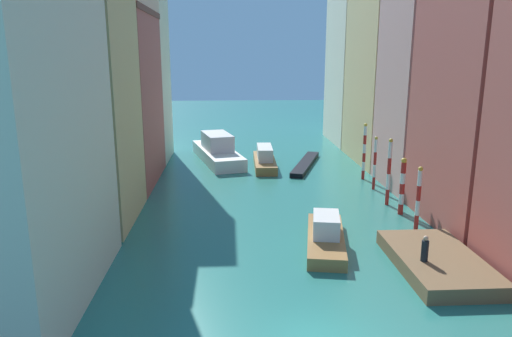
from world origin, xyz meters
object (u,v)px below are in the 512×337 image
object	(u,v)px
waterfront_dock	(437,262)
motorboat_1	(265,159)
mooring_pole_2	(389,171)
mooring_pole_0	(418,198)
mooring_pole_1	(402,186)
vaporetto_white	(217,151)
person_on_dock	(425,249)
mooring_pole_3	(375,163)
motorboat_0	(326,235)
mooring_pole_4	(364,151)
gondola_black	(306,164)

from	to	relation	value
waterfront_dock	motorboat_1	xyz separation A→B (m)	(-7.28, 23.89, 0.40)
mooring_pole_2	motorboat_1	xyz separation A→B (m)	(-8.24, 12.91, -1.78)
mooring_pole_0	mooring_pole_1	xyz separation A→B (m)	(0.08, 3.06, -0.04)
vaporetto_white	motorboat_1	size ratio (longest dim) A/B	1.53
person_on_dock	mooring_pole_1	world-z (taller)	mooring_pole_1
mooring_pole_1	mooring_pole_2	distance (m)	2.26
mooring_pole_0	mooring_pole_3	bearing A→B (deg)	89.61
motorboat_0	motorboat_1	bearing A→B (deg)	95.77
waterfront_dock	vaporetto_white	distance (m)	29.53
waterfront_dock	motorboat_0	world-z (taller)	motorboat_0
mooring_pole_0	mooring_pole_1	size ratio (longest dim) A/B	1.03
vaporetto_white	motorboat_1	xyz separation A→B (m)	(4.80, -3.05, -0.29)
mooring_pole_1	mooring_pole_0	bearing A→B (deg)	-91.44
mooring_pole_2	motorboat_1	world-z (taller)	mooring_pole_2
mooring_pole_0	vaporetto_white	distance (m)	25.01
mooring_pole_4	motorboat_0	bearing A→B (deg)	-113.23
mooring_pole_1	mooring_pole_4	distance (m)	9.73
person_on_dock	vaporetto_white	bearing A→B (deg)	111.85
waterfront_dock	person_on_dock	distance (m)	1.58
mooring_pole_4	gondola_black	xyz separation A→B (m)	(-4.35, 5.54, -2.38)
motorboat_0	motorboat_1	world-z (taller)	motorboat_1
mooring_pole_3	mooring_pole_4	world-z (taller)	mooring_pole_4
mooring_pole_2	vaporetto_white	world-z (taller)	mooring_pole_2
person_on_dock	mooring_pole_3	bearing A→B (deg)	82.05
person_on_dock	mooring_pole_1	distance (m)	9.73
person_on_dock	mooring_pole_3	size ratio (longest dim) A/B	0.30
vaporetto_white	mooring_pole_1	bearing A→B (deg)	-53.79
gondola_black	vaporetto_white	bearing A→B (deg)	162.07
mooring_pole_0	mooring_pole_1	bearing A→B (deg)	88.56
person_on_dock	gondola_black	world-z (taller)	person_on_dock
person_on_dock	gondola_black	size ratio (longest dim) A/B	0.13
mooring_pole_3	motorboat_1	bearing A→B (deg)	134.15
mooring_pole_4	mooring_pole_3	bearing A→B (deg)	-90.72
vaporetto_white	gondola_black	bearing A→B (deg)	-17.93
waterfront_dock	gondola_black	world-z (taller)	waterfront_dock
mooring_pole_2	mooring_pole_4	distance (m)	7.53
motorboat_0	mooring_pole_3	bearing A→B (deg)	61.26
gondola_black	mooring_pole_3	bearing A→B (deg)	-64.10
mooring_pole_0	mooring_pole_4	xyz separation A→B (m)	(0.11, 12.77, 0.47)
mooring_pole_4	vaporetto_white	xyz separation A→B (m)	(-13.32, 8.44, -1.52)
person_on_dock	mooring_pole_4	distance (m)	19.34
mooring_pole_0	mooring_pole_4	distance (m)	12.78
mooring_pole_4	motorboat_1	world-z (taller)	mooring_pole_4
mooring_pole_2	mooring_pole_1	bearing A→B (deg)	-83.45
mooring_pole_3	mooring_pole_4	size ratio (longest dim) A/B	0.88
person_on_dock	mooring_pole_0	world-z (taller)	mooring_pole_0
mooring_pole_4	vaporetto_white	distance (m)	15.84
mooring_pole_0	mooring_pole_4	bearing A→B (deg)	89.52
waterfront_dock	mooring_pole_1	world-z (taller)	mooring_pole_1
person_on_dock	motorboat_1	bearing A→B (deg)	104.32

